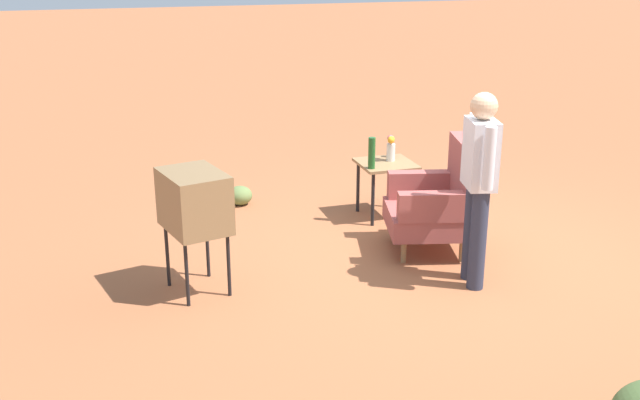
% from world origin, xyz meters
% --- Properties ---
extents(ground_plane, '(60.00, 60.00, 0.00)m').
position_xyz_m(ground_plane, '(0.00, 0.00, 0.00)').
color(ground_plane, '#A05B38').
extents(armchair, '(0.93, 0.94, 1.06)m').
position_xyz_m(armchair, '(-0.19, -0.01, 0.50)').
color(armchair, '#937047').
rests_on(armchair, ground).
extents(side_table, '(0.56, 0.56, 0.59)m').
position_xyz_m(side_table, '(-1.21, -0.14, 0.51)').
color(side_table, black).
rests_on(side_table, ground).
extents(tv_on_stand, '(0.69, 0.57, 1.03)m').
position_xyz_m(tv_on_stand, '(0.02, -2.29, 0.78)').
color(tv_on_stand, black).
rests_on(tv_on_stand, ground).
extents(person_standing, '(0.56, 0.30, 1.64)m').
position_xyz_m(person_standing, '(0.55, -0.04, 0.94)').
color(person_standing, '#2D3347').
rests_on(person_standing, ground).
extents(soda_can_red, '(0.07, 0.07, 0.12)m').
position_xyz_m(soda_can_red, '(-1.40, -0.01, 0.65)').
color(soda_can_red, red).
rests_on(soda_can_red, side_table).
extents(bottle_wine_green, '(0.07, 0.07, 0.32)m').
position_xyz_m(bottle_wine_green, '(-1.05, -0.36, 0.75)').
color(bottle_wine_green, '#1E5623').
rests_on(bottle_wine_green, side_table).
extents(flower_vase, '(0.14, 0.10, 0.27)m').
position_xyz_m(flower_vase, '(-1.26, -0.07, 0.74)').
color(flower_vase, silver).
rests_on(flower_vase, side_table).
extents(shrub_near, '(0.27, 0.27, 0.21)m').
position_xyz_m(shrub_near, '(-2.03, -1.54, 0.10)').
color(shrub_near, olive).
rests_on(shrub_near, ground).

